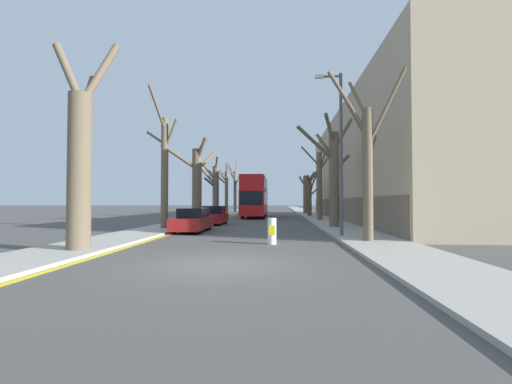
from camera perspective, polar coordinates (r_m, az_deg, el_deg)
The scene contains 21 objects.
ground_plane at distance 10.21m, azimuth -6.34°, elevation -11.98°, with size 300.00×300.00×0.00m, color #4C4947.
sidewalk_left at distance 60.42m, azimuth -3.51°, elevation -3.28°, with size 3.01×120.00×0.12m, color #A39E93.
sidewalk_right at distance 60.06m, azimuth 7.97°, elevation -3.28°, with size 3.01×120.00×0.12m, color #A39E93.
building_facade_right at distance 36.50m, azimuth 21.04°, elevation 4.03°, with size 10.08×39.14×10.72m.
kerb_line_stripe at distance 60.22m, azimuth -1.91°, elevation -3.34°, with size 0.24×120.00×0.01m, color yellow.
street_tree_left_0 at distance 14.14m, azimuth -27.23°, elevation 4.93°, with size 2.39×1.69×8.08m.
street_tree_left_1 at distance 23.09m, azimuth -15.05°, elevation 3.80°, with size 2.48×2.98×8.84m.
street_tree_left_2 at distance 31.41m, azimuth -9.85°, elevation 1.97°, with size 4.51×3.64×7.59m.
street_tree_left_3 at distance 39.96m, azimuth -6.91°, elevation 0.58°, with size 2.79×2.58×7.05m.
street_tree_left_4 at distance 48.70m, azimuth -5.13°, elevation 0.48°, with size 3.14×3.40×7.06m.
street_tree_left_5 at distance 57.04m, azimuth -3.55°, elevation 0.58°, with size 2.27×3.56×9.01m.
street_tree_right_0 at distance 16.14m, azimuth 17.90°, elevation 5.21°, with size 3.32×2.73×7.89m.
street_tree_right_1 at distance 24.23m, azimuth 12.75°, elevation 3.15°, with size 4.11×3.30×7.68m.
street_tree_right_2 at distance 33.24m, azimuth 10.60°, elevation 1.68°, with size 3.40×4.04×7.37m.
street_tree_right_3 at distance 42.00m, azimuth 9.01°, elevation -0.55°, with size 1.99×3.83×5.03m.
street_tree_right_4 at distance 50.18m, azimuth 8.42°, elevation -0.10°, with size 3.04×1.76×6.69m.
double_decker_bus at distance 39.70m, azimuth -0.18°, elevation -0.47°, with size 2.60×10.64×4.63m.
parked_car_0 at distance 21.31m, azimuth -10.47°, elevation -4.69°, with size 1.72×4.49×1.43m.
parked_car_1 at distance 27.88m, azimuth -7.02°, elevation -3.94°, with size 1.73×4.50×1.48m.
lamp_post at distance 18.27m, azimuth 13.71°, elevation 7.48°, with size 1.40×0.20×8.49m.
traffic_bollard at distance 14.85m, azimuth 2.67°, elevation -6.52°, with size 0.38×0.39×1.13m.
Camera 1 is at (1.78, -9.88, 1.84)m, focal length 24.00 mm.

